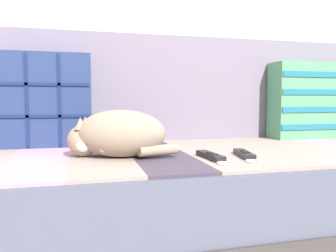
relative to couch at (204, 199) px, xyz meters
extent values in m
cube|color=#3D3838|center=(0.00, 0.00, -0.10)|extent=(1.95, 0.90, 0.20)
cube|color=#4C5166|center=(0.00, 0.00, 0.10)|extent=(1.91, 0.88, 0.19)
cube|color=#C6899E|center=(-0.61, -0.02, 0.20)|extent=(0.20, 0.79, 0.01)
cube|color=gray|center=(-0.41, -0.02, 0.20)|extent=(0.20, 0.79, 0.01)
cube|color=#423847|center=(-0.20, -0.02, 0.20)|extent=(0.20, 0.79, 0.01)
cube|color=gray|center=(0.00, -0.02, 0.20)|extent=(0.20, 0.79, 0.01)
cube|color=gray|center=(0.20, -0.02, 0.20)|extent=(0.20, 0.79, 0.01)
cube|color=gray|center=(0.41, -0.02, 0.20)|extent=(0.20, 0.79, 0.01)
cube|color=slate|center=(0.00, 0.38, 0.45)|extent=(1.91, 0.14, 0.50)
cube|color=navy|center=(-0.62, 0.23, 0.40)|extent=(0.37, 0.13, 0.39)
cube|color=navy|center=(-0.62, 0.17, 0.33)|extent=(0.36, 0.01, 0.01)
cube|color=navy|center=(-0.68, 0.17, 0.40)|extent=(0.01, 0.01, 0.37)
cube|color=navy|center=(-0.62, 0.17, 0.46)|extent=(0.36, 0.01, 0.01)
cube|color=navy|center=(-0.56, 0.17, 0.40)|extent=(0.01, 0.01, 0.37)
cube|color=#4C9366|center=(0.65, 0.23, 0.39)|extent=(0.40, 0.13, 0.38)
cube|color=#1E667F|center=(0.65, 0.17, 0.26)|extent=(0.39, 0.01, 0.03)
cube|color=#1E667F|center=(0.65, 0.17, 0.35)|extent=(0.39, 0.01, 0.03)
cube|color=#1E667F|center=(0.65, 0.17, 0.44)|extent=(0.39, 0.01, 0.03)
cube|color=#1E667F|center=(0.65, 0.17, 0.52)|extent=(0.39, 0.01, 0.03)
ellipsoid|color=gray|center=(-0.34, -0.11, 0.28)|extent=(0.34, 0.26, 0.16)
sphere|color=gray|center=(-0.46, -0.07, 0.26)|extent=(0.11, 0.11, 0.11)
sphere|color=white|center=(-0.46, -0.10, 0.25)|extent=(0.06, 0.06, 0.06)
ellipsoid|color=white|center=(-0.38, -0.15, 0.26)|extent=(0.09, 0.05, 0.07)
cylinder|color=gray|center=(-0.22, -0.17, 0.23)|extent=(0.14, 0.06, 0.04)
cone|color=gray|center=(-0.47, -0.10, 0.32)|extent=(0.04, 0.04, 0.04)
cone|color=gray|center=(-0.46, -0.04, 0.32)|extent=(0.04, 0.04, 0.04)
cube|color=black|center=(0.07, -0.21, 0.21)|extent=(0.06, 0.16, 0.02)
cube|color=black|center=(0.07, -0.22, 0.22)|extent=(0.03, 0.06, 0.00)
cube|color=black|center=(0.08, -0.13, 0.21)|extent=(0.03, 0.01, 0.02)
torus|color=silver|center=(0.05, -0.30, 0.21)|extent=(0.06, 0.06, 0.01)
cube|color=black|center=(-0.06, -0.21, 0.21)|extent=(0.05, 0.16, 0.02)
cube|color=black|center=(-0.06, -0.22, 0.22)|extent=(0.02, 0.06, 0.00)
cube|color=black|center=(-0.06, -0.14, 0.21)|extent=(0.03, 0.01, 0.02)
torus|color=silver|center=(-0.05, -0.31, 0.21)|extent=(0.05, 0.05, 0.01)
camera|label=1|loc=(-0.45, -1.22, 0.39)|focal=35.00mm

